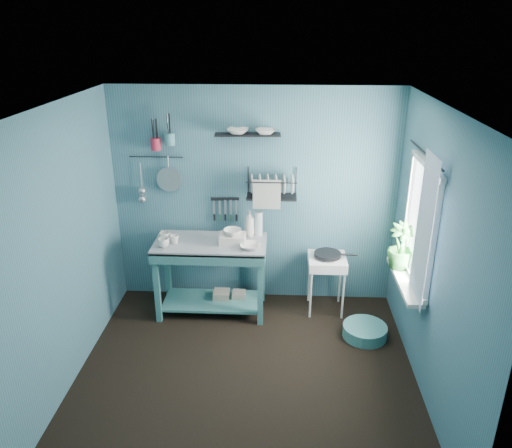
{
  "coord_description": "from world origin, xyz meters",
  "views": [
    {
      "loc": [
        0.3,
        -3.83,
        3.12
      ],
      "look_at": [
        0.05,
        0.85,
        1.2
      ],
      "focal_mm": 35.0,
      "sensor_mm": 36.0,
      "label": 1
    }
  ],
  "objects_px": {
    "mug_right": "(165,237)",
    "potted_plant": "(401,246)",
    "utensil_cup_teal": "(170,139)",
    "storage_tin_small": "(239,299)",
    "soap_bottle": "(249,223)",
    "frying_pan": "(328,254)",
    "wash_tub": "(233,239)",
    "floor_basin": "(365,331)",
    "water_bottle": "(258,223)",
    "hotplate_stand": "(326,284)",
    "mug_mid": "(175,239)",
    "utensil_cup_magenta": "(156,144)",
    "work_counter": "(212,277)",
    "storage_tin_large": "(222,300)",
    "mug_left": "(163,243)",
    "dish_rack": "(272,184)",
    "colander": "(169,179)"
  },
  "relations": [
    {
      "from": "frying_pan",
      "to": "storage_tin_small",
      "type": "xyz_separation_m",
      "value": [
        -1.0,
        -0.01,
        -0.61
      ]
    },
    {
      "from": "storage_tin_small",
      "to": "floor_basin",
      "type": "distance_m",
      "value": 1.48
    },
    {
      "from": "hotplate_stand",
      "to": "potted_plant",
      "type": "distance_m",
      "value": 1.11
    },
    {
      "from": "storage_tin_large",
      "to": "storage_tin_small",
      "type": "height_order",
      "value": "storage_tin_large"
    },
    {
      "from": "water_bottle",
      "to": "frying_pan",
      "type": "height_order",
      "value": "water_bottle"
    },
    {
      "from": "mug_right",
      "to": "potted_plant",
      "type": "height_order",
      "value": "potted_plant"
    },
    {
      "from": "floor_basin",
      "to": "frying_pan",
      "type": "bearing_deg",
      "value": 126.31
    },
    {
      "from": "colander",
      "to": "storage_tin_small",
      "type": "xyz_separation_m",
      "value": [
        0.79,
        -0.25,
        -1.37
      ]
    },
    {
      "from": "mug_right",
      "to": "storage_tin_large",
      "type": "height_order",
      "value": "mug_right"
    },
    {
      "from": "mug_mid",
      "to": "utensil_cup_teal",
      "type": "bearing_deg",
      "value": 99.68
    },
    {
      "from": "frying_pan",
      "to": "dish_rack",
      "type": "height_order",
      "value": "dish_rack"
    },
    {
      "from": "utensil_cup_magenta",
      "to": "hotplate_stand",
      "type": "bearing_deg",
      "value": -6.46
    },
    {
      "from": "soap_bottle",
      "to": "wash_tub",
      "type": "bearing_deg",
      "value": -127.69
    },
    {
      "from": "soap_bottle",
      "to": "potted_plant",
      "type": "xyz_separation_m",
      "value": [
        1.54,
        -0.63,
        0.05
      ]
    },
    {
      "from": "mug_right",
      "to": "colander",
      "type": "bearing_deg",
      "value": 88.03
    },
    {
      "from": "storage_tin_small",
      "to": "utensil_cup_magenta",
      "type": "bearing_deg",
      "value": 166.01
    },
    {
      "from": "utensil_cup_magenta",
      "to": "colander",
      "type": "bearing_deg",
      "value": 15.08
    },
    {
      "from": "mug_left",
      "to": "storage_tin_small",
      "type": "height_order",
      "value": "mug_left"
    },
    {
      "from": "utensil_cup_magenta",
      "to": "potted_plant",
      "type": "height_order",
      "value": "utensil_cup_magenta"
    },
    {
      "from": "mug_mid",
      "to": "utensil_cup_teal",
      "type": "relative_size",
      "value": 0.77
    },
    {
      "from": "mug_right",
      "to": "wash_tub",
      "type": "relative_size",
      "value": 0.44
    },
    {
      "from": "mug_right",
      "to": "utensil_cup_magenta",
      "type": "distance_m",
      "value": 1.01
    },
    {
      "from": "water_bottle",
      "to": "mug_left",
      "type": "bearing_deg",
      "value": -159.19
    },
    {
      "from": "hotplate_stand",
      "to": "storage_tin_large",
      "type": "distance_m",
      "value": 1.22
    },
    {
      "from": "hotplate_stand",
      "to": "storage_tin_large",
      "type": "xyz_separation_m",
      "value": [
        -1.2,
        -0.04,
        -0.23
      ]
    },
    {
      "from": "soap_bottle",
      "to": "water_bottle",
      "type": "height_order",
      "value": "soap_bottle"
    },
    {
      "from": "mug_mid",
      "to": "utensil_cup_magenta",
      "type": "xyz_separation_m",
      "value": [
        -0.22,
        0.36,
        0.96
      ]
    },
    {
      "from": "mug_left",
      "to": "frying_pan",
      "type": "height_order",
      "value": "mug_left"
    },
    {
      "from": "soap_bottle",
      "to": "frying_pan",
      "type": "distance_m",
      "value": 0.94
    },
    {
      "from": "mug_right",
      "to": "hotplate_stand",
      "type": "height_order",
      "value": "mug_right"
    },
    {
      "from": "water_bottle",
      "to": "utensil_cup_magenta",
      "type": "bearing_deg",
      "value": 175.7
    },
    {
      "from": "mug_mid",
      "to": "hotplate_stand",
      "type": "height_order",
      "value": "mug_mid"
    },
    {
      "from": "frying_pan",
      "to": "potted_plant",
      "type": "bearing_deg",
      "value": -38.47
    },
    {
      "from": "mug_right",
      "to": "wash_tub",
      "type": "distance_m",
      "value": 0.75
    },
    {
      "from": "work_counter",
      "to": "floor_basin",
      "type": "distance_m",
      "value": 1.78
    },
    {
      "from": "work_counter",
      "to": "hotplate_stand",
      "type": "distance_m",
      "value": 1.3
    },
    {
      "from": "work_counter",
      "to": "water_bottle",
      "type": "relative_size",
      "value": 4.38
    },
    {
      "from": "utensil_cup_teal",
      "to": "floor_basin",
      "type": "height_order",
      "value": "utensil_cup_teal"
    },
    {
      "from": "mug_mid",
      "to": "work_counter",
      "type": "bearing_deg",
      "value": 8.97
    },
    {
      "from": "dish_rack",
      "to": "floor_basin",
      "type": "relative_size",
      "value": 1.18
    },
    {
      "from": "mug_left",
      "to": "soap_bottle",
      "type": "distance_m",
      "value": 0.97
    },
    {
      "from": "soap_bottle",
      "to": "storage_tin_large",
      "type": "relative_size",
      "value": 1.36
    },
    {
      "from": "work_counter",
      "to": "mug_left",
      "type": "distance_m",
      "value": 0.7
    },
    {
      "from": "utensil_cup_magenta",
      "to": "storage_tin_large",
      "type": "bearing_deg",
      "value": -19.96
    },
    {
      "from": "hotplate_stand",
      "to": "frying_pan",
      "type": "bearing_deg",
      "value": 0.0
    },
    {
      "from": "utensil_cup_teal",
      "to": "storage_tin_small",
      "type": "relative_size",
      "value": 0.65
    },
    {
      "from": "dish_rack",
      "to": "floor_basin",
      "type": "distance_m",
      "value": 1.87
    },
    {
      "from": "hotplate_stand",
      "to": "frying_pan",
      "type": "height_order",
      "value": "frying_pan"
    },
    {
      "from": "potted_plant",
      "to": "mug_left",
      "type": "bearing_deg",
      "value": 173.58
    },
    {
      "from": "dish_rack",
      "to": "work_counter",
      "type": "bearing_deg",
      "value": -160.55
    }
  ]
}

